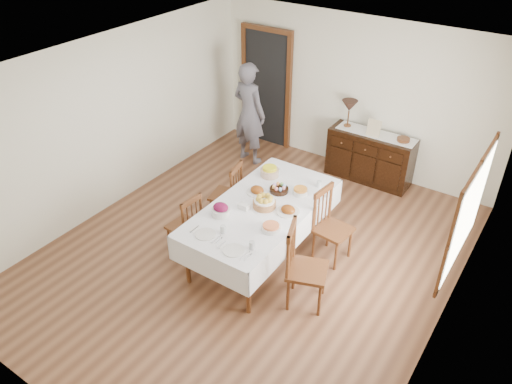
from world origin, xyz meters
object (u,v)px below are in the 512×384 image
Objects in this scene: sideboard at (370,157)px; person at (249,110)px; chair_right_near at (303,266)px; table_lamp at (349,107)px; chair_left_far at (228,193)px; chair_left_near at (186,224)px; chair_right_far at (330,225)px; dining_table at (262,212)px.

sideboard is 0.73× the size of person.
chair_right_near is 2.40× the size of table_lamp.
person is at bearing -166.25° from chair_left_far.
person reaches higher than chair_left_far.
person is at bearing -164.56° from sideboard.
person is (-0.79, 2.61, 0.49)m from chair_left_near.
person reaches higher than chair_left_near.
chair_left_near is 3.38m from table_lamp.
chair_left_near is at bearing 71.87° from chair_right_near.
table_lamp is at bearing 27.13° from chair_right_far.
table_lamp is at bearing -3.12° from chair_right_near.
dining_table is 2.49× the size of chair_left_near.
table_lamp is (-0.96, 3.15, 0.64)m from chair_right_near.
chair_right_far is (-0.12, 0.94, -0.03)m from chair_right_near.
person is 4.18× the size of table_lamp.
table_lamp reaches higher than chair_right_far.
chair_left_far is 2.53m from table_lamp.
dining_table is at bearing 42.09° from chair_right_near.
chair_right_far is 0.54× the size of person.
sideboard is (1.23, 2.27, -0.07)m from chair_left_far.
chair_right_near is at bearing 52.06° from chair_left_far.
chair_right_far is at bearing -69.23° from table_lamp.
chair_right_far is 0.74× the size of sideboard.
dining_table is at bearing 127.75° from chair_right_far.
person is at bearing -159.09° from chair_left_near.
person is (-2.41, 1.62, 0.44)m from chair_right_far.
chair_right_far is 2.94m from person.
chair_left_near is 2.77m from person.
sideboard reaches higher than dining_table.
person is at bearing 24.70° from chair_right_near.
dining_table is 2.23× the size of chair_right_far.
chair_right_far is 2.26× the size of table_lamp.
chair_right_near is 1.06× the size of chair_right_far.
dining_table is 1.03m from chair_left_near.
dining_table is at bearing 53.90° from chair_left_far.
chair_right_near is at bearing 141.79° from person.
chair_right_far reaches higher than sideboard.
chair_right_near is (0.88, -0.47, -0.14)m from dining_table.
chair_right_far is at bearing 31.26° from dining_table.
dining_table is at bearing -88.45° from table_lamp.
chair_right_far reaches higher than chair_left_near.
table_lamp is (-0.07, 2.68, 0.49)m from dining_table.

